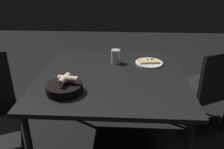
% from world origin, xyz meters
% --- Properties ---
extents(dining_table, '(1.06, 1.09, 0.73)m').
position_xyz_m(dining_table, '(0.00, 0.00, 0.68)').
color(dining_table, black).
rests_on(dining_table, ground).
extents(pizza_plate, '(0.22, 0.22, 0.04)m').
position_xyz_m(pizza_plate, '(0.23, -0.30, 0.74)').
color(pizza_plate, white).
rests_on(pizza_plate, dining_table).
extents(bread_basket, '(0.23, 0.23, 0.12)m').
position_xyz_m(bread_basket, '(-0.27, 0.28, 0.77)').
color(bread_basket, black).
rests_on(bread_basket, dining_table).
extents(beer_glass, '(0.08, 0.08, 0.11)m').
position_xyz_m(beer_glass, '(0.24, -0.02, 0.78)').
color(beer_glass, silver).
rests_on(beer_glass, dining_table).
extents(chair_near, '(0.59, 0.59, 0.85)m').
position_xyz_m(chair_near, '(0.33, -0.84, 0.49)').
color(chair_near, black).
rests_on(chair_near, ground).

